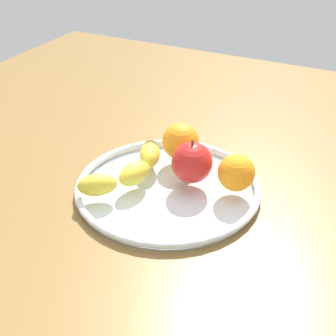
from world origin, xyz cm
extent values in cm
cube|color=brown|center=(0.00, 0.00, -2.00)|extent=(145.32, 145.32, 4.00)
cylinder|color=silver|center=(0.00, 0.00, 0.30)|extent=(30.75, 30.75, 0.60)
torus|color=silver|center=(0.00, 0.00, 1.20)|extent=(32.03, 32.03, 1.20)
ellipsoid|color=yellow|center=(-8.20, 8.85, 3.66)|extent=(6.94, 7.49, 3.72)
ellipsoid|color=yellow|center=(-2.52, 5.13, 3.66)|extent=(7.28, 5.17, 3.72)
ellipsoid|color=yellow|center=(4.24, 5.81, 3.66)|extent=(7.54, 6.16, 3.72)
ellipsoid|color=brown|center=(6.92, 7.07, 3.66)|extent=(2.92, 3.20, 2.60)
sphere|color=red|center=(2.65, -3.23, 5.33)|extent=(7.07, 7.07, 7.07)
cylinder|color=#593819|center=(2.65, -3.23, 9.07)|extent=(0.44, 0.44, 1.20)
sphere|color=orange|center=(3.55, -10.86, 4.92)|extent=(6.25, 6.25, 6.25)
sphere|color=orange|center=(8.72, 1.78, 5.20)|extent=(6.81, 6.81, 6.81)
camera|label=1|loc=(-61.07, -30.49, 47.50)|focal=51.13mm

